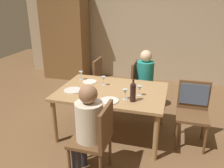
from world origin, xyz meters
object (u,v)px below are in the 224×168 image
object	(u,v)px
person_woman_host	(87,125)
wine_glass_near_left	(125,92)
wine_glass_far	(81,74)
chair_far_left	(103,79)
dinner_plate_guest_right	(90,82)
chair_right_end	(193,104)
person_man_bearded	(146,77)
dinner_plate_host	(73,90)
wine_bottle_tall_green	(133,91)
armoire_cabinet	(65,36)
dining_table	(112,95)
chair_near	(97,136)
dinner_plate_guest_left	(109,101)
wine_glass_centre	(103,79)
wine_glass_near_right	(140,89)
chair_far_right	(140,83)

from	to	relation	value
person_woman_host	wine_glass_near_left	bearing A→B (deg)	-22.72
wine_glass_far	person_woman_host	bearing A→B (deg)	-64.14
chair_far_left	dinner_plate_guest_right	world-z (taller)	chair_far_left
chair_right_end	person_man_bearded	distance (m)	1.14
dinner_plate_host	dinner_plate_guest_right	bearing A→B (deg)	75.12
wine_bottle_tall_green	wine_glass_near_left	bearing A→B (deg)	165.00
armoire_cabinet	dining_table	world-z (taller)	armoire_cabinet
armoire_cabinet	wine_glass_far	distance (m)	2.39
dining_table	chair_near	xyz separation A→B (m)	(0.09, -0.94, -0.11)
wine_glass_far	armoire_cabinet	bearing A→B (deg)	122.28
person_man_bearded	dinner_plate_host	size ratio (longest dim) A/B	4.33
chair_near	dinner_plate_guest_left	size ratio (longest dim) A/B	3.57
chair_far_left	wine_bottle_tall_green	distance (m)	1.52
person_woman_host	person_man_bearded	world-z (taller)	person_woman_host
dinner_plate_host	chair_near	bearing A→B (deg)	-49.88
wine_glass_centre	dining_table	bearing A→B (deg)	-40.52
chair_near	chair_right_end	size ratio (longest dim) A/B	1.00
dining_table	wine_glass_far	world-z (taller)	wine_glass_far
chair_right_end	wine_glass_near_right	size ratio (longest dim) A/B	6.17
dining_table	chair_far_left	size ratio (longest dim) A/B	1.73
chair_far_right	dinner_plate_guest_right	bearing A→B (deg)	-45.31
wine_glass_near_left	dinner_plate_host	size ratio (longest dim) A/B	0.56
chair_far_left	wine_glass_centre	xyz separation A→B (m)	(0.26, -0.78, 0.29)
chair_far_right	dinner_plate_guest_left	xyz separation A→B (m)	(-0.20, -1.32, 0.20)
dining_table	chair_far_left	distance (m)	1.05
chair_far_left	dinner_plate_guest_left	xyz separation A→B (m)	(0.52, -1.32, 0.20)
dining_table	wine_glass_centre	distance (m)	0.30
wine_bottle_tall_green	dinner_plate_guest_left	xyz separation A→B (m)	(-0.30, -0.09, -0.13)
wine_glass_far	dinner_plate_guest_right	bearing A→B (deg)	-21.28
armoire_cabinet	dining_table	distance (m)	3.02
chair_near	wine_glass_near_left	size ratio (longest dim) A/B	6.17
chair_far_right	wine_glass_near_right	world-z (taller)	chair_far_right
chair_near	chair_far_right	bearing A→B (deg)	-5.60
chair_far_right	wine_glass_near_right	bearing A→B (deg)	8.65
chair_far_left	person_man_bearded	distance (m)	0.84
chair_right_end	chair_far_left	bearing A→B (deg)	-26.73
person_man_bearded	wine_glass_near_left	size ratio (longest dim) A/B	7.72
wine_glass_centre	dinner_plate_guest_left	size ratio (longest dim) A/B	0.58
dining_table	person_woman_host	bearing A→B (deg)	-91.58
person_woman_host	dinner_plate_guest_left	size ratio (longest dim) A/B	4.48
armoire_cabinet	wine_glass_centre	world-z (taller)	armoire_cabinet
chair_far_right	chair_far_left	world-z (taller)	same
chair_near	wine_glass_centre	distance (m)	1.17
armoire_cabinet	dinner_plate_host	distance (m)	2.85
chair_far_left	dinner_plate_guest_left	bearing A→B (deg)	21.35
dinner_plate_guest_right	person_man_bearded	bearing A→B (deg)	40.51
dinner_plate_guest_right	person_woman_host	bearing A→B (deg)	-70.34
person_man_bearded	wine_bottle_tall_green	size ratio (longest dim) A/B	3.69
wine_glass_centre	dinner_plate_guest_left	distance (m)	0.60
chair_far_right	chair_far_left	size ratio (longest dim) A/B	1.00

